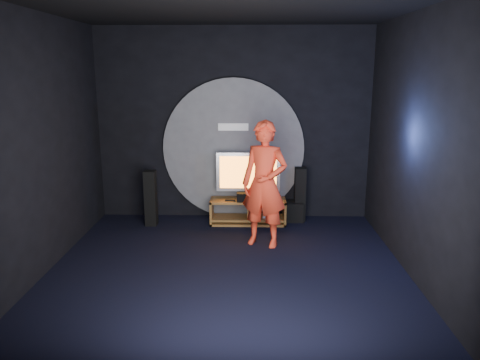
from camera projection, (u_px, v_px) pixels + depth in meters
name	position (u px, v px, depth m)	size (l,w,h in m)	color
floor	(227.00, 270.00, 6.56)	(5.00, 5.00, 0.00)	black
back_wall	(234.00, 125.00, 8.59)	(5.00, 0.04, 3.50)	black
front_wall	(210.00, 198.00, 3.72)	(5.00, 0.04, 3.50)	black
left_wall	(39.00, 146.00, 6.21)	(0.04, 5.00, 3.50)	black
right_wall	(418.00, 148.00, 6.10)	(0.04, 5.00, 3.50)	black
ceiling	(225.00, 6.00, 5.75)	(5.00, 5.00, 0.01)	black
wall_disc_panel	(233.00, 149.00, 8.63)	(2.60, 0.11, 2.60)	#515156
media_console	(248.00, 213.00, 8.50)	(1.36, 0.45, 0.45)	olive
tv	(248.00, 174.00, 8.40)	(1.14, 0.22, 0.85)	silver
center_speaker	(248.00, 197.00, 8.31)	(0.40, 0.15, 0.15)	black
remote	(230.00, 201.00, 8.33)	(0.18, 0.05, 0.02)	black
tower_speaker_left	(151.00, 198.00, 8.35)	(0.20, 0.22, 1.00)	black
tower_speaker_right	(300.00, 194.00, 8.60)	(0.20, 0.22, 1.00)	black
subwoofer	(294.00, 211.00, 8.66)	(0.33, 0.33, 0.36)	black
player	(264.00, 184.00, 7.29)	(0.73, 0.48, 1.99)	red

